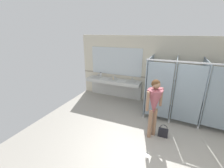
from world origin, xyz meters
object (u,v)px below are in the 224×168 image
object	(u,v)px
person_standing	(154,102)
handbag	(163,132)
soap_dispenser	(101,75)
paper_cup	(113,78)

from	to	relation	value
person_standing	handbag	xyz separation A→B (m)	(0.32, 0.09, -0.96)
person_standing	handbag	size ratio (longest dim) A/B	4.41
person_standing	handbag	world-z (taller)	person_standing
handbag	soap_dispenser	xyz separation A→B (m)	(-3.06, 2.09, 0.84)
paper_cup	person_standing	bearing A→B (deg)	-44.11
handbag	soap_dispenser	size ratio (longest dim) A/B	1.80
person_standing	paper_cup	distance (m)	2.84
handbag	soap_dispenser	bearing A→B (deg)	145.67
handbag	person_standing	bearing A→B (deg)	-164.39
soap_dispenser	paper_cup	bearing A→B (deg)	-16.37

